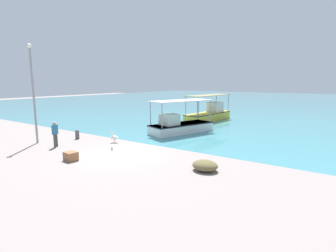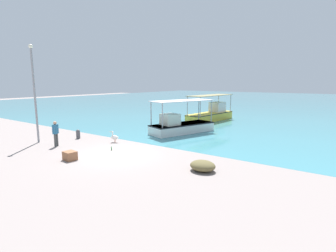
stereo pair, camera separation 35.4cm
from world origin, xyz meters
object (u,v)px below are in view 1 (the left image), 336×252
object	(u,v)px
glass_bottle	(112,149)
net_pile	(205,166)
mooring_bollard	(77,134)
cargo_crate	(71,156)
lamp_post	(33,89)
fisherman_standing	(55,133)
pelican	(114,137)
fishing_boat_center	(209,114)
fishing_boat_far_left	(180,125)

from	to	relation	value
glass_bottle	net_pile	bearing A→B (deg)	-0.87
mooring_bollard	cargo_crate	xyz separation A→B (m)	(4.32, -3.68, -0.12)
mooring_bollard	cargo_crate	world-z (taller)	mooring_bollard
lamp_post	fisherman_standing	bearing A→B (deg)	2.01
lamp_post	cargo_crate	world-z (taller)	lamp_post
pelican	net_pile	size ratio (longest dim) A/B	0.63
mooring_bollard	fishing_boat_center	bearing A→B (deg)	74.04
fishing_boat_center	net_pile	size ratio (longest dim) A/B	5.43
pelican	cargo_crate	distance (m)	4.54
pelican	lamp_post	distance (m)	6.36
cargo_crate	glass_bottle	size ratio (longest dim) A/B	2.50
fishing_boat_far_left	net_pile	xyz separation A→B (m)	(5.98, -7.40, -0.39)
mooring_bollard	fisherman_standing	size ratio (longest dim) A/B	0.41
fishing_boat_center	lamp_post	xyz separation A→B (m)	(-5.31, -16.71, 3.01)
fishing_boat_center	lamp_post	size ratio (longest dim) A/B	1.02
net_pile	cargo_crate	xyz separation A→B (m)	(-6.80, -2.63, -0.01)
lamp_post	glass_bottle	distance (m)	7.06
pelican	fishing_boat_far_left	bearing A→B (deg)	70.82
fishing_boat_far_left	fisherman_standing	xyz separation A→B (m)	(-4.28, -8.68, 0.26)
fishing_boat_far_left	lamp_post	xyz separation A→B (m)	(-6.37, -8.76, 3.09)
lamp_post	net_pile	distance (m)	12.90
lamp_post	fisherman_standing	size ratio (longest dim) A/B	3.98
fishing_boat_far_left	glass_bottle	distance (m)	7.34
lamp_post	pelican	bearing A→B (deg)	35.29
fishing_boat_far_left	mooring_bollard	bearing A→B (deg)	-129.02
net_pile	cargo_crate	distance (m)	7.29
mooring_bollard	fisherman_standing	xyz separation A→B (m)	(0.86, -2.34, 0.54)
lamp_post	net_pile	size ratio (longest dim) A/B	5.32
lamp_post	fisherman_standing	xyz separation A→B (m)	(2.09, 0.07, -2.83)
pelican	fisherman_standing	distance (m)	3.86
net_pile	glass_bottle	bearing A→B (deg)	179.13
pelican	glass_bottle	world-z (taller)	pelican
pelican	cargo_crate	world-z (taller)	pelican
lamp_post	cargo_crate	distance (m)	6.68
pelican	fisherman_standing	size ratio (longest dim) A/B	0.47
fishing_boat_far_left	net_pile	distance (m)	9.52
pelican	glass_bottle	size ratio (longest dim) A/B	2.96
cargo_crate	glass_bottle	bearing A→B (deg)	82.95
fishing_boat_far_left	pelican	bearing A→B (deg)	-109.18
fishing_boat_center	mooring_bollard	distance (m)	14.88
glass_bottle	fishing_boat_center	bearing A→B (deg)	92.14
net_pile	fishing_boat_far_left	bearing A→B (deg)	128.95
fisherman_standing	net_pile	distance (m)	10.36
fishing_boat_far_left	lamp_post	size ratio (longest dim) A/B	0.89
pelican	fisherman_standing	world-z (taller)	fisherman_standing
fishing_boat_center	mooring_bollard	world-z (taller)	fishing_boat_center
pelican	fisherman_standing	xyz separation A→B (m)	(-2.32, -3.04, 0.53)
fishing_boat_center	lamp_post	distance (m)	17.80
lamp_post	fishing_boat_far_left	bearing A→B (deg)	53.98
fishing_boat_center	cargo_crate	bearing A→B (deg)	-89.26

